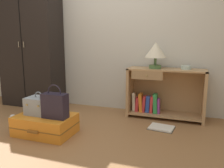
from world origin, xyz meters
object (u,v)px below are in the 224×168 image
(table_lamp, at_px, (156,51))
(open_book_on_floor, at_px, (161,128))
(handbag, at_px, (55,105))
(suitcase_large, at_px, (46,124))
(bowl, at_px, (186,67))
(train_case, at_px, (39,106))
(wardrobe, at_px, (31,44))
(bottle, at_px, (13,123))
(bookshelf, at_px, (162,93))

(table_lamp, xyz_separation_m, open_book_on_floor, (0.17, -0.42, -0.96))
(handbag, bearing_deg, suitcase_large, 168.23)
(bowl, bearing_deg, train_case, -146.80)
(wardrobe, bearing_deg, train_case, -49.52)
(bottle, relative_size, open_book_on_floor, 0.59)
(train_case, distance_m, handbag, 0.27)
(table_lamp, xyz_separation_m, bowl, (0.42, 0.05, -0.22))
(wardrobe, xyz_separation_m, bowl, (2.53, 0.06, -0.30))
(suitcase_large, relative_size, handbag, 1.75)
(wardrobe, height_order, bookshelf, wardrobe)
(bowl, height_order, train_case, bowl)
(wardrobe, height_order, open_book_on_floor, wardrobe)
(table_lamp, bearing_deg, bookshelf, 20.15)
(bookshelf, relative_size, handbag, 2.77)
(train_case, relative_size, open_book_on_floor, 0.83)
(bowl, bearing_deg, bookshelf, -178.46)
(wardrobe, distance_m, bowl, 2.55)
(suitcase_large, height_order, bottle, suitcase_large)
(bowl, bearing_deg, table_lamp, -173.43)
(bottle, bearing_deg, open_book_on_floor, 21.36)
(table_lamp, xyz_separation_m, suitcase_large, (-1.14, -1.06, -0.85))
(bowl, xyz_separation_m, suitcase_large, (-1.56, -1.11, -0.63))
(wardrobe, bearing_deg, open_book_on_floor, -10.29)
(bowl, height_order, open_book_on_floor, bowl)
(wardrobe, height_order, bottle, wardrobe)
(bowl, bearing_deg, open_book_on_floor, -117.80)
(handbag, bearing_deg, train_case, 167.51)
(table_lamp, relative_size, bottle, 1.80)
(table_lamp, relative_size, open_book_on_floor, 1.05)
(bookshelf, relative_size, open_book_on_floor, 3.13)
(handbag, xyz_separation_m, bottle, (-0.61, -0.02, -0.29))
(bottle, xyz_separation_m, open_book_on_floor, (1.75, 0.69, -0.09))
(bottle, height_order, open_book_on_floor, bottle)
(open_book_on_floor, bearing_deg, bowl, 62.20)
(handbag, bearing_deg, table_lamp, 48.47)
(table_lamp, xyz_separation_m, bottle, (-1.58, -1.11, -0.87))
(wardrobe, xyz_separation_m, handbag, (1.14, -1.08, -0.67))
(wardrobe, height_order, handbag, wardrobe)
(handbag, xyz_separation_m, open_book_on_floor, (1.14, 0.67, -0.37))
(table_lamp, relative_size, handbag, 0.93)
(bookshelf, bearing_deg, train_case, -141.33)
(open_book_on_floor, bearing_deg, handbag, -149.62)
(table_lamp, bearing_deg, open_book_on_floor, -67.91)
(bookshelf, distance_m, bowl, 0.50)
(suitcase_large, distance_m, handbag, 0.32)
(bottle, bearing_deg, wardrobe, 115.57)
(open_book_on_floor, bearing_deg, bookshelf, 97.69)
(table_lamp, distance_m, suitcase_large, 1.77)
(handbag, bearing_deg, wardrobe, 136.45)
(wardrobe, xyz_separation_m, train_case, (0.87, -1.02, -0.71))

